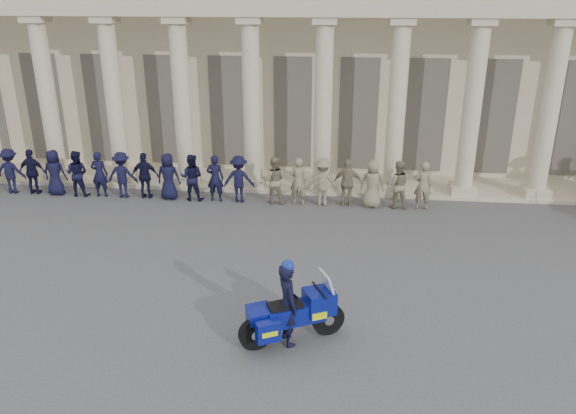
{
  "coord_description": "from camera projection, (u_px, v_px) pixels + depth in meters",
  "views": [
    {
      "loc": [
        2.22,
        -12.08,
        7.18
      ],
      "look_at": [
        0.67,
        2.14,
        1.6
      ],
      "focal_mm": 35.0,
      "sensor_mm": 36.0,
      "label": 1
    }
  ],
  "objects": [
    {
      "name": "motorcycle",
      "position": [
        294.0,
        314.0,
        12.03
      ],
      "size": [
        2.23,
        1.5,
        1.55
      ],
      "rotation": [
        0.0,
        0.0,
        0.45
      ],
      "color": "black",
      "rests_on": "ground"
    },
    {
      "name": "officer_rank",
      "position": [
        159.0,
        176.0,
        20.27
      ],
      "size": [
        19.34,
        0.65,
        1.71
      ],
      "color": "black",
      "rests_on": "ground"
    },
    {
      "name": "rider",
      "position": [
        288.0,
        303.0,
        11.87
      ],
      "size": [
        0.71,
        0.82,
        1.98
      ],
      "rotation": [
        0.0,
        0.0,
        2.02
      ],
      "color": "black",
      "rests_on": "ground"
    },
    {
      "name": "building",
      "position": [
        303.0,
        50.0,
        26.03
      ],
      "size": [
        40.0,
        12.5,
        9.0
      ],
      "color": "#C0B190",
      "rests_on": "ground"
    },
    {
      "name": "ground",
      "position": [
        252.0,
        296.0,
        14.02
      ],
      "size": [
        90.0,
        90.0,
        0.0
      ],
      "primitive_type": "plane",
      "color": "#47474A",
      "rests_on": "ground"
    }
  ]
}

